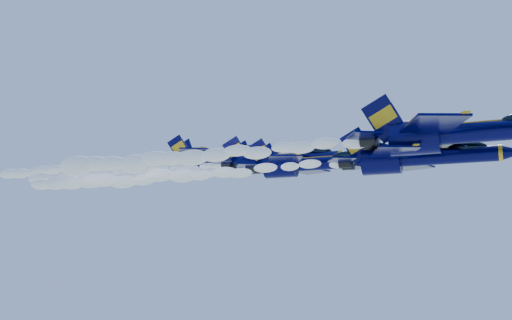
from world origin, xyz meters
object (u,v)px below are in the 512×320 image
(jet_lead, at_px, (463,133))
(jet_fourth, at_px, (281,160))
(jet_second, at_px, (418,157))
(jet_fifth, at_px, (218,156))
(jet_third, at_px, (309,164))

(jet_lead, bearing_deg, jet_fourth, 136.48)
(jet_second, distance_m, jet_fifth, 42.84)
(jet_third, bearing_deg, jet_fourth, 127.68)
(jet_second, bearing_deg, jet_third, 139.75)
(jet_second, bearing_deg, jet_fourth, 135.45)
(jet_third, xyz_separation_m, jet_fifth, (-18.73, 15.66, 4.87))
(jet_fourth, bearing_deg, jet_second, -44.55)
(jet_second, bearing_deg, jet_fifth, 139.95)
(jet_lead, relative_size, jet_second, 1.19)
(jet_lead, relative_size, jet_fifth, 1.06)
(jet_second, height_order, jet_fourth, jet_fourth)
(jet_fourth, relative_size, jet_fifth, 1.00)
(jet_fourth, xyz_separation_m, jet_fifth, (-12.68, 7.83, 2.77))
(jet_fifth, bearing_deg, jet_fourth, -31.69)
(jet_lead, distance_m, jet_fifth, 47.82)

